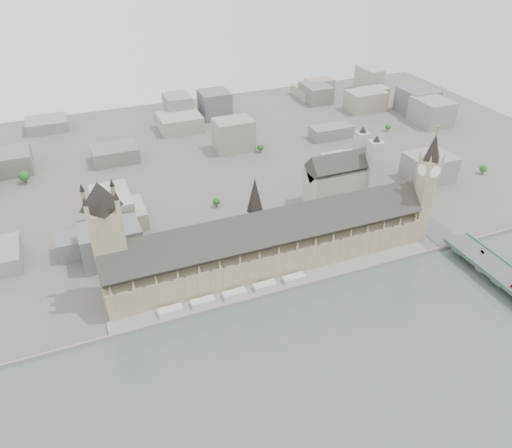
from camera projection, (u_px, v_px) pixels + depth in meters
name	position (u px, v px, depth m)	size (l,w,h in m)	color
ground	(279.00, 280.00, 399.33)	(900.00, 900.00, 0.00)	#595651
embankment_wall	(286.00, 290.00, 386.83)	(600.00, 1.50, 3.00)	gray
river_terrace	(282.00, 284.00, 392.95)	(270.00, 15.00, 2.00)	gray
terrace_tents	(234.00, 294.00, 379.17)	(118.00, 7.00, 4.00)	silver
palace_of_westminster	(269.00, 244.00, 402.37)	(265.00, 40.73, 55.44)	gray
elizabeth_tower	(427.00, 181.00, 417.33)	(17.00, 17.00, 107.50)	gray
victoria_tower	(108.00, 238.00, 351.40)	(30.00, 30.00, 100.00)	gray
central_tower	(255.00, 205.00, 385.05)	(13.00, 13.00, 48.00)	gray
westminster_abbey	(342.00, 177.00, 494.55)	(68.00, 36.00, 64.00)	#A4A094
city_skyline_inland	(193.00, 143.00, 579.98)	(720.00, 360.00, 38.00)	gray
park_trees	(241.00, 236.00, 438.89)	(110.00, 30.00, 15.00)	#1B4E1D
car_silver	(483.00, 252.00, 412.88)	(1.38, 3.96, 1.31)	gray
car_approach	(423.00, 205.00, 476.56)	(1.98, 4.88, 1.42)	gray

